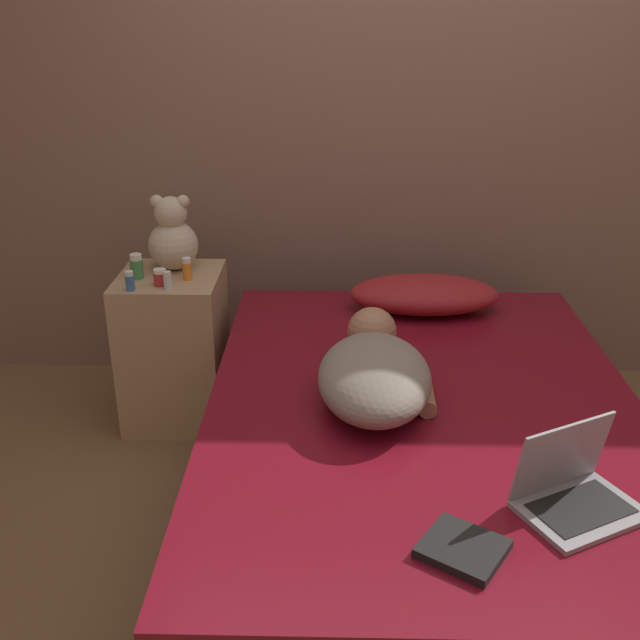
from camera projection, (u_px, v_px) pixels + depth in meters
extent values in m
plane|color=brown|center=(416.00, 530.00, 2.70)|extent=(12.00, 12.00, 0.00)
cube|color=#846656|center=(404.00, 109.00, 3.38)|extent=(8.00, 0.06, 2.60)
cube|color=brown|center=(418.00, 494.00, 2.64)|extent=(1.47, 2.05, 0.32)
cube|color=maroon|center=(422.00, 429.00, 2.53)|extent=(1.44, 2.01, 0.22)
cube|color=tan|center=(175.00, 348.00, 3.30)|extent=(0.43, 0.44, 0.68)
ellipsoid|color=maroon|center=(424.00, 294.00, 3.17)|extent=(0.63, 0.33, 0.15)
ellipsoid|color=gray|center=(374.00, 377.00, 2.44)|extent=(0.38, 0.58, 0.19)
sphere|color=#A87556|center=(372.00, 332.00, 2.78)|extent=(0.18, 0.18, 0.18)
cylinder|color=#A87556|center=(424.00, 391.00, 2.49)|extent=(0.06, 0.26, 0.06)
cube|color=#9E9EA3|center=(581.00, 511.00, 1.95)|extent=(0.37, 0.34, 0.02)
cube|color=black|center=(581.00, 508.00, 1.94)|extent=(0.29, 0.25, 0.00)
cube|color=#9E9EA3|center=(562.00, 456.00, 1.97)|extent=(0.29, 0.18, 0.21)
cube|color=black|center=(562.00, 456.00, 1.97)|extent=(0.26, 0.16, 0.19)
sphere|color=beige|center=(173.00, 245.00, 3.20)|extent=(0.21, 0.21, 0.21)
sphere|color=beige|center=(171.00, 213.00, 3.15)|extent=(0.14, 0.14, 0.14)
sphere|color=beige|center=(157.00, 201.00, 3.13)|extent=(0.06, 0.06, 0.06)
sphere|color=beige|center=(183.00, 202.00, 3.13)|extent=(0.06, 0.06, 0.06)
cylinder|color=orange|center=(187.00, 271.00, 3.11)|extent=(0.04, 0.04, 0.07)
cylinder|color=white|center=(186.00, 260.00, 3.09)|extent=(0.03, 0.03, 0.02)
cylinder|color=#3866B2|center=(130.00, 283.00, 3.00)|extent=(0.04, 0.04, 0.06)
cylinder|color=white|center=(129.00, 273.00, 2.98)|extent=(0.03, 0.03, 0.02)
cylinder|color=#B72D2D|center=(160.00, 279.00, 3.05)|extent=(0.06, 0.06, 0.05)
cylinder|color=white|center=(160.00, 271.00, 3.04)|extent=(0.05, 0.05, 0.02)
cylinder|color=#3D8E4C|center=(137.00, 269.00, 3.12)|extent=(0.05, 0.05, 0.08)
cylinder|color=white|center=(136.00, 257.00, 3.10)|extent=(0.05, 0.05, 0.02)
cylinder|color=silver|center=(168.00, 282.00, 3.01)|extent=(0.03, 0.03, 0.06)
cylinder|color=white|center=(167.00, 274.00, 3.00)|extent=(0.03, 0.03, 0.02)
cube|color=black|center=(463.00, 548.00, 1.81)|extent=(0.25, 0.25, 0.02)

